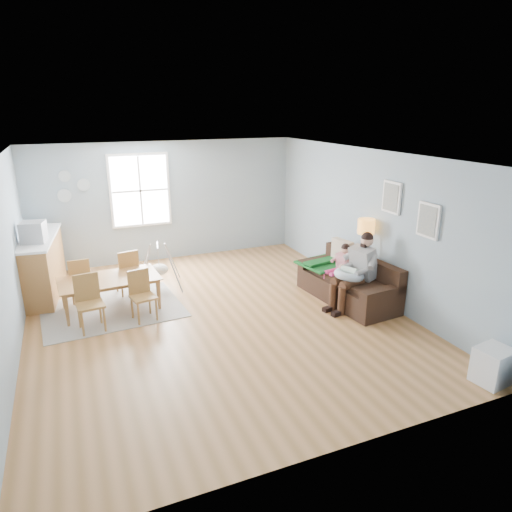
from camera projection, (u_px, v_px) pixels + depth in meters
name	position (u px, v px, depth m)	size (l,w,h in m)	color
room	(212.00, 174.00, 7.00)	(8.40, 9.40, 3.90)	#9B6837
window	(140.00, 190.00, 10.06)	(1.32, 0.08, 1.62)	white
pictures	(409.00, 208.00, 7.35)	(0.05, 1.34, 0.74)	white
wall_plates	(71.00, 186.00, 9.49)	(0.67, 0.02, 0.66)	#A6BBC7
sofa	(350.00, 285.00, 8.39)	(1.05, 2.09, 0.82)	black
green_throw	(325.00, 263.00, 8.85)	(0.92, 0.80, 0.04)	#145A28
beige_pillow	(342.00, 252.00, 8.79)	(0.14, 0.49, 0.49)	tan
father	(356.00, 269.00, 7.96)	(1.01, 0.56, 1.35)	gray
nursing_pillow	(349.00, 275.00, 7.92)	(0.52, 0.52, 0.14)	silver
infant	(348.00, 270.00, 7.92)	(0.24, 0.36, 0.13)	white
toddler	(341.00, 262.00, 8.40)	(0.54, 0.33, 0.82)	silver
floor_lamp	(366.00, 233.00, 8.23)	(0.30, 0.30, 1.49)	black
storage_cube	(493.00, 366.00, 5.86)	(0.48, 0.44, 0.48)	white
rug	(113.00, 309.00, 8.04)	(2.32, 1.77, 0.01)	#A29D94
dining_table	(111.00, 294.00, 7.95)	(1.67, 0.93, 0.59)	#986532
chair_sw	(89.00, 299.00, 7.22)	(0.45, 0.45, 0.91)	olive
chair_se	(141.00, 292.00, 7.58)	(0.45, 0.45, 0.85)	olive
chair_nw	(80.00, 278.00, 8.20)	(0.38, 0.38, 0.85)	olive
chair_ne	(128.00, 270.00, 8.56)	(0.46, 0.46, 0.88)	olive
counter	(42.00, 265.00, 8.56)	(0.83, 2.09, 1.14)	#986532
monitor	(33.00, 232.00, 7.98)	(0.46, 0.44, 0.37)	#A4A4A8
baby_swing	(159.00, 269.00, 8.93)	(0.99, 1.00, 0.87)	#A4A4A8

